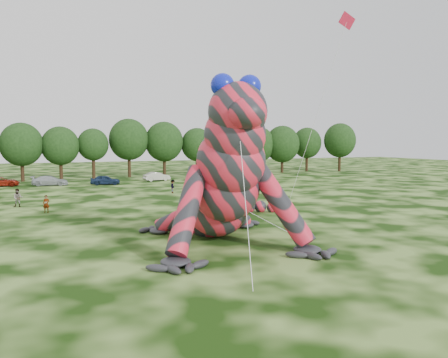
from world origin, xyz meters
name	(u,v)px	position (x,y,z in m)	size (l,w,h in m)	color
ground	(191,271)	(0.00, 0.00, 0.00)	(240.00, 240.00, 0.00)	#16330A
inflatable_gecko	(210,161)	(3.87, 7.54, 5.21)	(17.53, 20.82, 10.41)	red
flying_kite	(342,36)	(14.71, 7.66, 14.53)	(3.96, 4.20, 16.63)	red
tree_7	(22,152)	(-10.08, 56.80, 4.74)	(6.68, 6.01, 9.48)	black
tree_8	(61,153)	(-4.22, 56.99, 4.47)	(6.14, 5.53, 8.94)	black
tree_9	(93,154)	(1.06, 57.35, 4.34)	(5.27, 4.74, 8.68)	black
tree_10	(129,148)	(7.40, 58.58, 5.25)	(7.09, 6.38, 10.50)	black
tree_11	(164,149)	(13.79, 58.20, 5.03)	(7.01, 6.31, 10.07)	black
tree_12	(197,152)	(20.01, 57.74, 4.49)	(5.99, 5.39, 8.97)	black
tree_13	(233,148)	(27.13, 57.13, 5.06)	(6.83, 6.15, 10.13)	black
tree_14	(258,150)	(33.46, 58.72, 4.70)	(6.82, 6.14, 9.40)	black
tree_15	(282,149)	(38.47, 57.77, 4.82)	(7.17, 6.45, 9.63)	black
tree_16	(307,149)	(45.45, 59.37, 4.69)	(6.26, 5.63, 9.37)	black
tree_17	(340,147)	(51.95, 56.66, 5.15)	(6.98, 6.28, 10.30)	black
car_2	(1,182)	(-12.56, 49.37, 0.67)	(2.24, 4.85, 1.35)	maroon
car_3	(50,181)	(-6.08, 47.94, 0.73)	(2.05, 5.04, 1.46)	#A2A8AC
car_4	(105,180)	(1.57, 46.11, 0.73)	(1.73, 4.30, 1.46)	#172847
car_5	(157,176)	(10.21, 49.47, 0.72)	(1.52, 4.36, 1.44)	beige
car_6	(203,177)	(17.39, 47.03, 0.67)	(2.22, 4.82, 1.34)	#252527
car_7	(250,173)	(27.43, 49.99, 0.69)	(1.93, 4.75, 1.38)	silver
spectator_2	(173,186)	(8.11, 32.29, 0.85)	(1.10, 0.63, 1.71)	gray
spectator_3	(235,184)	(16.79, 32.75, 0.84)	(0.98, 0.41, 1.68)	gray
spectator_1	(18,198)	(-9.27, 26.86, 0.92)	(0.89, 0.69, 1.83)	gray
spectator_0	(46,204)	(-6.68, 22.18, 0.81)	(0.59, 0.39, 1.62)	gray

